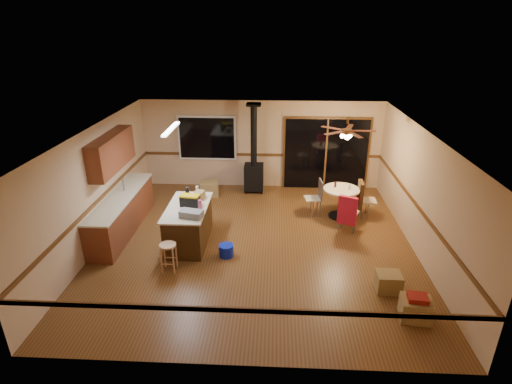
# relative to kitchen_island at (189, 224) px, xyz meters

# --- Properties ---
(floor) EXTENTS (7.00, 7.00, 0.00)m
(floor) POSITION_rel_kitchen_island_xyz_m (1.50, 0.00, -0.45)
(floor) COLOR brown
(floor) RESTS_ON ground
(ceiling) EXTENTS (7.00, 7.00, 0.00)m
(ceiling) POSITION_rel_kitchen_island_xyz_m (1.50, 0.00, 2.15)
(ceiling) COLOR silver
(ceiling) RESTS_ON ground
(wall_back) EXTENTS (7.00, 0.00, 7.00)m
(wall_back) POSITION_rel_kitchen_island_xyz_m (1.50, 3.50, 0.85)
(wall_back) COLOR tan
(wall_back) RESTS_ON ground
(wall_front) EXTENTS (7.00, 0.00, 7.00)m
(wall_front) POSITION_rel_kitchen_island_xyz_m (1.50, -3.50, 0.85)
(wall_front) COLOR tan
(wall_front) RESTS_ON ground
(wall_left) EXTENTS (0.00, 7.00, 7.00)m
(wall_left) POSITION_rel_kitchen_island_xyz_m (-2.00, 0.00, 0.85)
(wall_left) COLOR tan
(wall_left) RESTS_ON ground
(wall_right) EXTENTS (0.00, 7.00, 7.00)m
(wall_right) POSITION_rel_kitchen_island_xyz_m (5.00, 0.00, 0.85)
(wall_right) COLOR tan
(wall_right) RESTS_ON ground
(chair_rail) EXTENTS (7.00, 7.00, 0.08)m
(chair_rail) POSITION_rel_kitchen_island_xyz_m (1.50, 0.00, 0.55)
(chair_rail) COLOR #583416
(chair_rail) RESTS_ON ground
(window) EXTENTS (1.72, 0.10, 1.32)m
(window) POSITION_rel_kitchen_island_xyz_m (-0.10, 3.45, 1.05)
(window) COLOR black
(window) RESTS_ON ground
(sliding_door) EXTENTS (2.52, 0.10, 2.10)m
(sliding_door) POSITION_rel_kitchen_island_xyz_m (3.40, 3.45, 0.60)
(sliding_door) COLOR black
(sliding_door) RESTS_ON ground
(lower_cabinets) EXTENTS (0.60, 3.00, 0.86)m
(lower_cabinets) POSITION_rel_kitchen_island_xyz_m (-1.70, 0.50, -0.02)
(lower_cabinets) COLOR brown
(lower_cabinets) RESTS_ON ground
(countertop) EXTENTS (0.64, 3.04, 0.04)m
(countertop) POSITION_rel_kitchen_island_xyz_m (-1.70, 0.50, 0.43)
(countertop) COLOR beige
(countertop) RESTS_ON lower_cabinets
(upper_cabinets) EXTENTS (0.35, 2.00, 0.80)m
(upper_cabinets) POSITION_rel_kitchen_island_xyz_m (-1.83, 0.70, 1.45)
(upper_cabinets) COLOR brown
(upper_cabinets) RESTS_ON ground
(kitchen_island) EXTENTS (0.88, 1.68, 0.90)m
(kitchen_island) POSITION_rel_kitchen_island_xyz_m (0.00, 0.00, 0.00)
(kitchen_island) COLOR #37220D
(kitchen_island) RESTS_ON ground
(wood_stove) EXTENTS (0.55, 0.50, 2.52)m
(wood_stove) POSITION_rel_kitchen_island_xyz_m (1.30, 3.05, 0.28)
(wood_stove) COLOR black
(wood_stove) RESTS_ON ground
(ceiling_fan) EXTENTS (0.24, 0.24, 0.55)m
(ceiling_fan) POSITION_rel_kitchen_island_xyz_m (3.60, 1.49, 1.76)
(ceiling_fan) COLOR brown
(ceiling_fan) RESTS_ON ceiling
(fluorescent_strip) EXTENTS (0.10, 1.20, 0.04)m
(fluorescent_strip) POSITION_rel_kitchen_island_xyz_m (-0.30, 0.30, 2.11)
(fluorescent_strip) COLOR white
(fluorescent_strip) RESTS_ON ceiling
(toolbox_grey) EXTENTS (0.51, 0.36, 0.15)m
(toolbox_grey) POSITION_rel_kitchen_island_xyz_m (0.20, -0.51, 0.52)
(toolbox_grey) COLOR slate
(toolbox_grey) RESTS_ON kitchen_island
(toolbox_black) EXTENTS (0.44, 0.27, 0.23)m
(toolbox_black) POSITION_rel_kitchen_island_xyz_m (0.06, 0.04, 0.56)
(toolbox_black) COLOR black
(toolbox_black) RESTS_ON kitchen_island
(toolbox_yellow_lid) EXTENTS (0.44, 0.27, 0.03)m
(toolbox_yellow_lid) POSITION_rel_kitchen_island_xyz_m (0.06, 0.04, 0.69)
(toolbox_yellow_lid) COLOR gold
(toolbox_yellow_lid) RESTS_ON toolbox_black
(box_on_island) EXTENTS (0.25, 0.31, 0.18)m
(box_on_island) POSITION_rel_kitchen_island_xyz_m (0.19, 0.42, 0.54)
(box_on_island) COLOR olive
(box_on_island) RESTS_ON kitchen_island
(bottle_dark) EXTENTS (0.11, 0.11, 0.30)m
(bottle_dark) POSITION_rel_kitchen_island_xyz_m (-0.06, 0.36, 0.60)
(bottle_dark) COLOR black
(bottle_dark) RESTS_ON kitchen_island
(bottle_pink) EXTENTS (0.09, 0.09, 0.23)m
(bottle_pink) POSITION_rel_kitchen_island_xyz_m (0.32, -0.16, 0.56)
(bottle_pink) COLOR #D84C8C
(bottle_pink) RESTS_ON kitchen_island
(bottle_white) EXTENTS (0.08, 0.08, 0.19)m
(bottle_white) POSITION_rel_kitchen_island_xyz_m (0.09, 0.72, 0.54)
(bottle_white) COLOR white
(bottle_white) RESTS_ON kitchen_island
(bar_stool) EXTENTS (0.39, 0.39, 0.60)m
(bar_stool) POSITION_rel_kitchen_island_xyz_m (-0.18, -1.13, -0.15)
(bar_stool) COLOR tan
(bar_stool) RESTS_ON floor
(blue_bucket) EXTENTS (0.37, 0.37, 0.26)m
(blue_bucket) POSITION_rel_kitchen_island_xyz_m (0.90, -0.54, -0.32)
(blue_bucket) COLOR #0D20BA
(blue_bucket) RESTS_ON floor
(dining_table) EXTENTS (0.91, 0.91, 0.78)m
(dining_table) POSITION_rel_kitchen_island_xyz_m (3.60, 1.49, 0.08)
(dining_table) COLOR black
(dining_table) RESTS_ON ground
(glass_red) EXTENTS (0.07, 0.07, 0.15)m
(glass_red) POSITION_rel_kitchen_island_xyz_m (3.45, 1.59, 0.40)
(glass_red) COLOR #590C14
(glass_red) RESTS_ON dining_table
(glass_cream) EXTENTS (0.06, 0.06, 0.13)m
(glass_cream) POSITION_rel_kitchen_island_xyz_m (3.78, 1.44, 0.39)
(glass_cream) COLOR beige
(glass_cream) RESTS_ON dining_table
(chair_left) EXTENTS (0.45, 0.44, 0.51)m
(chair_left) POSITION_rel_kitchen_island_xyz_m (3.00, 1.60, 0.14)
(chair_left) COLOR #C4B491
(chair_left) RESTS_ON ground
(chair_near) EXTENTS (0.57, 0.59, 0.70)m
(chair_near) POSITION_rel_kitchen_island_xyz_m (3.63, 0.62, 0.14)
(chair_near) COLOR #C4B491
(chair_near) RESTS_ON ground
(chair_right) EXTENTS (0.48, 0.45, 0.70)m
(chair_right) POSITION_rel_kitchen_island_xyz_m (4.12, 1.55, 0.14)
(chair_right) COLOR #C4B491
(chair_right) RESTS_ON ground
(box_under_window) EXTENTS (0.59, 0.50, 0.42)m
(box_under_window) POSITION_rel_kitchen_island_xyz_m (0.02, 2.69, -0.25)
(box_under_window) COLOR olive
(box_under_window) RESTS_ON floor
(box_corner_a) EXTENTS (0.55, 0.48, 0.38)m
(box_corner_a) POSITION_rel_kitchen_island_xyz_m (4.32, -2.33, -0.26)
(box_corner_a) COLOR olive
(box_corner_a) RESTS_ON floor
(box_corner_b) EXTENTS (0.45, 0.39, 0.36)m
(box_corner_b) POSITION_rel_kitchen_island_xyz_m (4.06, -1.58, -0.27)
(box_corner_b) COLOR olive
(box_corner_b) RESTS_ON floor
(box_small_red) EXTENTS (0.35, 0.30, 0.08)m
(box_small_red) POSITION_rel_kitchen_island_xyz_m (4.32, -2.33, -0.03)
(box_small_red) COLOR maroon
(box_small_red) RESTS_ON box_corner_a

